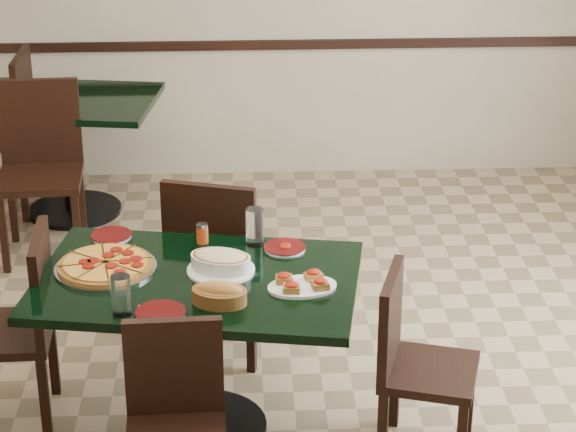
{
  "coord_description": "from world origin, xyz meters",
  "views": [
    {
      "loc": [
        -0.09,
        -4.4,
        2.85
      ],
      "look_at": [
        0.11,
        0.0,
        0.89
      ],
      "focal_mm": 70.0,
      "sensor_mm": 36.0,
      "label": 1
    }
  ],
  "objects_px": {
    "chair_far": "(217,257)",
    "chair_near": "(176,416)",
    "chair_left": "(21,319)",
    "bruschetta_platter": "(302,283)",
    "main_table": "(198,316)",
    "pepperoni_pizza": "(106,265)",
    "bread_basket": "(219,294)",
    "back_chair_near": "(40,158)",
    "back_chair_left": "(6,123)",
    "back_table": "(69,134)",
    "lasagna_casserole": "(221,261)",
    "chair_right": "(412,357)"
  },
  "relations": [
    {
      "from": "chair_far",
      "to": "chair_near",
      "type": "bearing_deg",
      "value": 99.55
    },
    {
      "from": "chair_left",
      "to": "bruschetta_platter",
      "type": "relative_size",
      "value": 2.85
    },
    {
      "from": "main_table",
      "to": "bruschetta_platter",
      "type": "distance_m",
      "value": 0.49
    },
    {
      "from": "pepperoni_pizza",
      "to": "chair_far",
      "type": "bearing_deg",
      "value": 49.85
    },
    {
      "from": "chair_far",
      "to": "bread_basket",
      "type": "bearing_deg",
      "value": 108.29
    },
    {
      "from": "bruschetta_platter",
      "to": "back_chair_near",
      "type": "bearing_deg",
      "value": 115.03
    },
    {
      "from": "pepperoni_pizza",
      "to": "bread_basket",
      "type": "relative_size",
      "value": 1.7
    },
    {
      "from": "back_chair_near",
      "to": "back_chair_left",
      "type": "height_order",
      "value": "back_chair_left"
    },
    {
      "from": "chair_near",
      "to": "back_chair_near",
      "type": "distance_m",
      "value": 2.59
    },
    {
      "from": "back_table",
      "to": "back_chair_near",
      "type": "bearing_deg",
      "value": -91.51
    },
    {
      "from": "back_chair_near",
      "to": "pepperoni_pizza",
      "type": "xyz_separation_m",
      "value": [
        0.57,
        -1.8,
        0.21
      ]
    },
    {
      "from": "back_chair_near",
      "to": "bread_basket",
      "type": "distance_m",
      "value": 2.38
    },
    {
      "from": "back_chair_near",
      "to": "back_chair_left",
      "type": "xyz_separation_m",
      "value": [
        -0.3,
        0.59,
        0.01
      ]
    },
    {
      "from": "chair_near",
      "to": "back_table",
      "type": "bearing_deg",
      "value": 102.54
    },
    {
      "from": "chair_near",
      "to": "lasagna_casserole",
      "type": "distance_m",
      "value": 0.71
    },
    {
      "from": "main_table",
      "to": "bruschetta_platter",
      "type": "bearing_deg",
      "value": -5.98
    },
    {
      "from": "bread_basket",
      "to": "bruschetta_platter",
      "type": "bearing_deg",
      "value": 32.02
    },
    {
      "from": "chair_far",
      "to": "bread_basket",
      "type": "relative_size",
      "value": 3.78
    },
    {
      "from": "chair_near",
      "to": "back_chair_left",
      "type": "relative_size",
      "value": 0.8
    },
    {
      "from": "bread_basket",
      "to": "lasagna_casserole",
      "type": "bearing_deg",
      "value": 103.47
    },
    {
      "from": "main_table",
      "to": "back_chair_near",
      "type": "xyz_separation_m",
      "value": [
        -0.95,
        1.9,
        -0.01
      ]
    },
    {
      "from": "chair_right",
      "to": "lasagna_casserole",
      "type": "relative_size",
      "value": 2.77
    },
    {
      "from": "back_table",
      "to": "back_chair_near",
      "type": "distance_m",
      "value": 0.53
    },
    {
      "from": "main_table",
      "to": "bread_basket",
      "type": "distance_m",
      "value": 0.33
    },
    {
      "from": "back_table",
      "to": "bread_basket",
      "type": "relative_size",
      "value": 4.66
    },
    {
      "from": "back_chair_near",
      "to": "chair_near",
      "type": "bearing_deg",
      "value": -73.62
    },
    {
      "from": "chair_right",
      "to": "chair_far",
      "type": "bearing_deg",
      "value": 61.75
    },
    {
      "from": "chair_left",
      "to": "back_chair_left",
      "type": "relative_size",
      "value": 0.88
    },
    {
      "from": "pepperoni_pizza",
      "to": "bread_basket",
      "type": "height_order",
      "value": "bread_basket"
    },
    {
      "from": "back_table",
      "to": "chair_right",
      "type": "bearing_deg",
      "value": -47.84
    },
    {
      "from": "chair_near",
      "to": "bruschetta_platter",
      "type": "relative_size",
      "value": 2.59
    },
    {
      "from": "bruschetta_platter",
      "to": "back_chair_left",
      "type": "bearing_deg",
      "value": 113.39
    },
    {
      "from": "main_table",
      "to": "bruschetta_platter",
      "type": "xyz_separation_m",
      "value": [
        0.43,
        -0.12,
        0.21
      ]
    },
    {
      "from": "chair_near",
      "to": "bruschetta_platter",
      "type": "bearing_deg",
      "value": 37.92
    },
    {
      "from": "chair_near",
      "to": "chair_right",
      "type": "xyz_separation_m",
      "value": [
        0.95,
        0.37,
        0.01
      ]
    },
    {
      "from": "back_table",
      "to": "bread_basket",
      "type": "xyz_separation_m",
      "value": [
        0.96,
        -2.64,
        0.27
      ]
    },
    {
      "from": "main_table",
      "to": "lasagna_casserole",
      "type": "xyz_separation_m",
      "value": [
        0.1,
        0.05,
        0.23
      ]
    },
    {
      "from": "back_chair_near",
      "to": "bruschetta_platter",
      "type": "height_order",
      "value": "back_chair_near"
    },
    {
      "from": "chair_far",
      "to": "chair_left",
      "type": "xyz_separation_m",
      "value": [
        -0.84,
        -0.48,
        -0.04
      ]
    },
    {
      "from": "back_table",
      "to": "pepperoni_pizza",
      "type": "distance_m",
      "value": 2.38
    },
    {
      "from": "chair_right",
      "to": "chair_left",
      "type": "relative_size",
      "value": 0.93
    },
    {
      "from": "bread_basket",
      "to": "chair_near",
      "type": "bearing_deg",
      "value": -104.22
    },
    {
      "from": "chair_far",
      "to": "bruschetta_platter",
      "type": "xyz_separation_m",
      "value": [
        0.36,
        -0.75,
        0.24
      ]
    },
    {
      "from": "pepperoni_pizza",
      "to": "chair_right",
      "type": "bearing_deg",
      "value": -11.94
    },
    {
      "from": "lasagna_casserole",
      "to": "bread_basket",
      "type": "distance_m",
      "value": 0.28
    },
    {
      "from": "back_chair_near",
      "to": "pepperoni_pizza",
      "type": "relative_size",
      "value": 2.33
    },
    {
      "from": "chair_right",
      "to": "back_chair_near",
      "type": "xyz_separation_m",
      "value": [
        -1.83,
        2.07,
        0.11
      ]
    },
    {
      "from": "chair_near",
      "to": "bread_basket",
      "type": "height_order",
      "value": "bread_basket"
    },
    {
      "from": "back_chair_near",
      "to": "bread_basket",
      "type": "relative_size",
      "value": 3.97
    },
    {
      "from": "lasagna_casserole",
      "to": "back_chair_near",
      "type": "bearing_deg",
      "value": 138.2
    }
  ]
}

